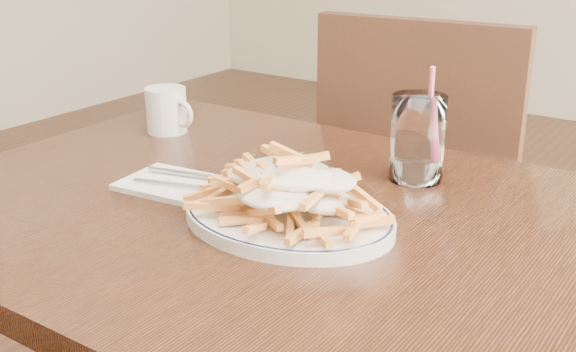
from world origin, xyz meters
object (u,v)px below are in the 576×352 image
Objects in this scene: table at (303,263)px; fries_plate at (288,216)px; water_glass at (417,143)px; coffee_mug at (167,110)px; chair_far at (426,195)px; loaded_fries at (288,182)px.

table is 0.10m from fries_plate.
water_glass is 0.51m from coffee_mug.
coffee_mug is (-0.34, -0.47, 0.25)m from chair_far.
table is 3.80× the size of fries_plate.
loaded_fries is at bearing -81.89° from chair_far.
fries_plate is 0.27m from water_glass.
table is 0.49m from coffee_mug.
coffee_mug is (-0.44, 0.23, 0.03)m from fries_plate.
loaded_fries is 0.27m from water_glass.
fries_plate is at bearing -27.13° from coffee_mug.
water_glass is (0.07, 0.26, 0.05)m from fries_plate.
water_glass reaches higher than fries_plate.
chair_far reaches higher than loaded_fries.
chair_far is at bearing 54.17° from coffee_mug.
coffee_mug is at bearing -176.14° from water_glass.
loaded_fries reaches higher than table.
table is at bearing 92.44° from loaded_fries.
loaded_fries is (0.00, -0.04, 0.14)m from table.
water_glass is at bearing 75.33° from loaded_fries.
loaded_fries is 2.72× the size of coffee_mug.
loaded_fries is at bearing 110.56° from fries_plate.
chair_far is 3.02× the size of fries_plate.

